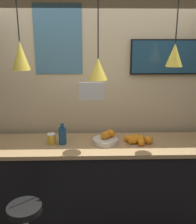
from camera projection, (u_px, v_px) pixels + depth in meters
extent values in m
cube|color=beige|center=(97.00, 101.00, 3.03)|extent=(8.00, 0.06, 2.90)
cube|color=black|center=(98.00, 189.00, 2.85)|extent=(2.73, 0.61, 1.04)
cube|color=tan|center=(98.00, 145.00, 2.71)|extent=(2.77, 0.65, 0.04)
cylinder|color=black|center=(24.00, 209.00, 2.17)|extent=(0.30, 0.30, 0.06)
cylinder|color=beige|center=(105.00, 141.00, 2.69)|extent=(0.27, 0.27, 0.05)
sphere|color=orange|center=(110.00, 133.00, 2.73)|extent=(0.08, 0.08, 0.08)
sphere|color=orange|center=(106.00, 135.00, 2.67)|extent=(0.08, 0.08, 0.08)
sphere|color=orange|center=(112.00, 134.00, 2.73)|extent=(0.08, 0.08, 0.08)
sphere|color=orange|center=(105.00, 135.00, 2.67)|extent=(0.08, 0.08, 0.08)
sphere|color=orange|center=(104.00, 136.00, 2.67)|extent=(0.07, 0.07, 0.07)
sphere|color=orange|center=(141.00, 143.00, 2.63)|extent=(0.07, 0.07, 0.07)
sphere|color=orange|center=(141.00, 139.00, 2.71)|extent=(0.08, 0.08, 0.08)
sphere|color=orange|center=(137.00, 140.00, 2.70)|extent=(0.07, 0.07, 0.07)
sphere|color=orange|center=(133.00, 139.00, 2.70)|extent=(0.09, 0.09, 0.09)
sphere|color=orange|center=(149.00, 140.00, 2.68)|extent=(0.08, 0.08, 0.08)
sphere|color=orange|center=(134.00, 141.00, 2.68)|extent=(0.07, 0.07, 0.07)
sphere|color=orange|center=(131.00, 140.00, 2.67)|extent=(0.08, 0.08, 0.08)
sphere|color=orange|center=(137.00, 137.00, 2.76)|extent=(0.08, 0.08, 0.08)
sphere|color=orange|center=(138.00, 140.00, 2.70)|extent=(0.07, 0.07, 0.07)
sphere|color=orange|center=(127.00, 138.00, 2.74)|extent=(0.07, 0.07, 0.07)
sphere|color=orange|center=(149.00, 139.00, 2.72)|extent=(0.07, 0.07, 0.07)
sphere|color=orange|center=(141.00, 141.00, 2.66)|extent=(0.07, 0.07, 0.07)
sphere|color=orange|center=(141.00, 140.00, 2.70)|extent=(0.07, 0.07, 0.07)
cylinder|color=navy|center=(63.00, 136.00, 2.66)|extent=(0.08, 0.08, 0.18)
cylinder|color=navy|center=(62.00, 126.00, 2.63)|extent=(0.04, 0.04, 0.05)
cylinder|color=gold|center=(52.00, 139.00, 2.67)|extent=(0.09, 0.09, 0.10)
cylinder|color=white|center=(51.00, 134.00, 2.65)|extent=(0.09, 0.09, 0.01)
cylinder|color=black|center=(16.00, 4.00, 2.29)|extent=(0.01, 0.01, 0.65)
cone|color=yellow|center=(21.00, 56.00, 2.41)|extent=(0.18, 0.18, 0.27)
sphere|color=#F9EFCC|center=(21.00, 68.00, 2.44)|extent=(0.04, 0.04, 0.04)
cylinder|color=black|center=(98.00, 14.00, 2.33)|extent=(0.01, 0.01, 0.81)
cone|color=yellow|center=(98.00, 69.00, 2.46)|extent=(0.19, 0.19, 0.21)
sphere|color=#F9EFCC|center=(98.00, 78.00, 2.49)|extent=(0.04, 0.04, 0.04)
cylinder|color=black|center=(178.00, 6.00, 2.33)|extent=(0.01, 0.01, 0.67)
cone|color=yellow|center=(174.00, 55.00, 2.45)|extent=(0.17, 0.17, 0.22)
sphere|color=#F9EFCC|center=(174.00, 65.00, 2.47)|extent=(0.04, 0.04, 0.04)
cube|color=black|center=(166.00, 57.00, 2.86)|extent=(0.81, 0.04, 0.40)
cube|color=navy|center=(166.00, 57.00, 2.85)|extent=(0.78, 0.01, 0.37)
cube|color=white|center=(92.00, 91.00, 2.31)|extent=(0.24, 0.01, 0.17)
cube|color=teal|center=(58.00, 40.00, 2.80)|extent=(0.54, 0.01, 0.76)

